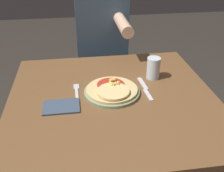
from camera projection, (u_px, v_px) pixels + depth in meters
dining_table at (113, 116)px, 1.28m from camera, size 0.97×0.94×0.72m
plate at (112, 92)px, 1.25m from camera, size 0.27×0.27×0.01m
pizza at (112, 89)px, 1.24m from camera, size 0.24×0.24×0.04m
fork at (77, 92)px, 1.26m from camera, size 0.03×0.18×0.00m
knife at (145, 89)px, 1.28m from camera, size 0.03×0.22×0.00m
drinking_glass at (153, 68)px, 1.36m from camera, size 0.07×0.07×0.11m
napkin at (61, 107)px, 1.15m from camera, size 0.16×0.11×0.01m
person_diner at (102, 42)px, 1.86m from camera, size 0.35×0.52×1.24m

